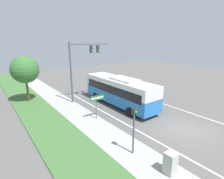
{
  "coord_description": "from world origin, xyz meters",
  "views": [
    {
      "loc": [
        -13.43,
        -6.93,
        7.38
      ],
      "look_at": [
        -1.21,
        9.29,
        1.73
      ],
      "focal_mm": 28.0,
      "sensor_mm": 36.0,
      "label": 1
    }
  ],
  "objects": [
    {
      "name": "utility_cabinet",
      "position": [
        -5.81,
        -2.25,
        0.77
      ],
      "size": [
        0.6,
        0.61,
        1.29
      ],
      "color": "#A8A8A3",
      "rests_on": "sidewalk"
    },
    {
      "name": "roadside_tree",
      "position": [
        -9.29,
        15.95,
        4.06
      ],
      "size": [
        3.26,
        3.26,
        5.61
      ],
      "color": "brown",
      "rests_on": "grass_verge"
    },
    {
      "name": "grass_verge",
      "position": [
        -9.4,
        0.0,
        0.05
      ],
      "size": [
        3.6,
        80.0,
        0.1
      ],
      "color": "#3D6633",
      "rests_on": "ground_plane"
    },
    {
      "name": "lane_divider_near",
      "position": [
        -3.6,
        0.0,
        0.0
      ],
      "size": [
        0.14,
        30.0,
        0.01
      ],
      "color": "silver",
      "rests_on": "ground_plane"
    },
    {
      "name": "ground_plane",
      "position": [
        0.0,
        0.0,
        0.0
      ],
      "size": [
        80.0,
        80.0,
        0.0
      ],
      "primitive_type": "plane",
      "color": "#565451"
    },
    {
      "name": "signal_gantry",
      "position": [
        -3.55,
        12.23,
        5.11
      ],
      "size": [
        5.43,
        0.41,
        7.3
      ],
      "color": "#4C4C51",
      "rests_on": "ground_plane"
    },
    {
      "name": "pedestrian_signal",
      "position": [
        -6.2,
        0.34,
        2.26
      ],
      "size": [
        0.28,
        0.34,
        3.35
      ],
      "color": "#4C4C51",
      "rests_on": "ground_plane"
    },
    {
      "name": "sidewalk",
      "position": [
        -6.2,
        0.0,
        0.06
      ],
      "size": [
        2.8,
        80.0,
        0.12
      ],
      "color": "#9E9E99",
      "rests_on": "ground_plane"
    },
    {
      "name": "bus",
      "position": [
        -0.9,
        8.28,
        1.88
      ],
      "size": [
        2.77,
        10.45,
        3.39
      ],
      "color": "#236BB7",
      "rests_on": "ground_plane"
    },
    {
      "name": "lane_divider_far",
      "position": [
        3.6,
        0.0,
        0.0
      ],
      "size": [
        0.14,
        30.0,
        0.01
      ],
      "color": "silver",
      "rests_on": "ground_plane"
    },
    {
      "name": "street_sign",
      "position": [
        -5.15,
        6.45,
        1.83
      ],
      "size": [
        1.57,
        0.08,
        2.49
      ],
      "color": "#4C4C51",
      "rests_on": "ground_plane"
    }
  ]
}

